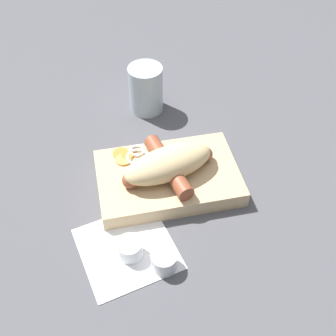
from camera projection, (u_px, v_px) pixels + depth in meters
The scene contains 9 objects.
ground_plane at pixel (168, 183), 0.78m from camera, with size 3.00×3.00×0.00m, color #4C4C51.
food_tray at pixel (168, 178), 0.77m from camera, with size 0.25×0.16×0.03m.
bread_roll at pixel (168, 164), 0.73m from camera, with size 0.17×0.10×0.05m.
sausage at pixel (169, 167), 0.74m from camera, with size 0.17×0.15×0.03m.
pickled_veggies at pixel (133, 156), 0.78m from camera, with size 0.07×0.06×0.01m.
napkin at pixel (127, 248), 0.68m from camera, with size 0.17×0.17×0.00m.
condiment_cup_near at pixel (130, 249), 0.66m from camera, with size 0.04×0.04×0.03m.
condiment_cup_far at pixel (164, 262), 0.65m from camera, with size 0.04×0.04×0.03m.
drink_glass at pixel (145, 89), 0.89m from camera, with size 0.07×0.07×0.10m.
Camera 1 is at (-0.11, -0.50, 0.59)m, focal length 45.00 mm.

